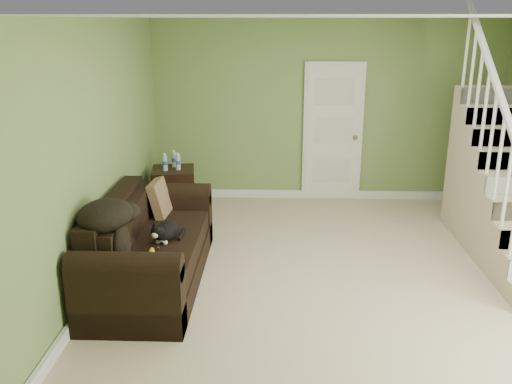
# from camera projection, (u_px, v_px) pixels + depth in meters

# --- Properties ---
(floor) EXTENTS (5.00, 5.50, 0.01)m
(floor) POSITION_uv_depth(u_px,v_px,m) (345.00, 280.00, 5.61)
(floor) COLOR tan
(floor) RESTS_ON ground
(ceiling) EXTENTS (5.00, 5.50, 0.01)m
(ceiling) POSITION_uv_depth(u_px,v_px,m) (359.00, 17.00, 4.82)
(ceiling) COLOR white
(ceiling) RESTS_ON wall_back
(wall_back) EXTENTS (5.00, 0.04, 2.60)m
(wall_back) POSITION_uv_depth(u_px,v_px,m) (326.00, 112.00, 7.83)
(wall_back) COLOR #738F4D
(wall_back) RESTS_ON floor
(wall_front) EXTENTS (5.00, 0.04, 2.60)m
(wall_front) POSITION_uv_depth(u_px,v_px,m) (426.00, 299.00, 2.60)
(wall_front) COLOR #738F4D
(wall_front) RESTS_ON floor
(wall_left) EXTENTS (0.04, 5.50, 2.60)m
(wall_left) POSITION_uv_depth(u_px,v_px,m) (95.00, 156.00, 5.30)
(wall_left) COLOR #738F4D
(wall_left) RESTS_ON floor
(baseboard_back) EXTENTS (5.00, 0.04, 0.12)m
(baseboard_back) POSITION_uv_depth(u_px,v_px,m) (323.00, 194.00, 8.18)
(baseboard_back) COLOR white
(baseboard_back) RESTS_ON floor
(baseboard_left) EXTENTS (0.04, 5.50, 0.12)m
(baseboard_left) POSITION_uv_depth(u_px,v_px,m) (109.00, 271.00, 5.68)
(baseboard_left) COLOR white
(baseboard_left) RESTS_ON floor
(door) EXTENTS (0.86, 0.12, 2.02)m
(door) POSITION_uv_depth(u_px,v_px,m) (333.00, 133.00, 7.88)
(door) COLOR white
(door) RESTS_ON floor
(staircase) EXTENTS (1.00, 2.51, 2.82)m
(staircase) POSITION_uv_depth(u_px,v_px,m) (510.00, 195.00, 6.27)
(staircase) COLOR tan
(staircase) RESTS_ON floor
(sofa) EXTENTS (0.96, 2.22, 0.88)m
(sofa) POSITION_uv_depth(u_px,v_px,m) (148.00, 251.00, 5.51)
(sofa) COLOR black
(sofa) RESTS_ON floor
(side_table) EXTENTS (0.63, 0.63, 0.90)m
(side_table) POSITION_uv_depth(u_px,v_px,m) (174.00, 192.00, 7.35)
(side_table) COLOR black
(side_table) RESTS_ON floor
(cat) EXTENTS (0.29, 0.53, 0.26)m
(cat) POSITION_uv_depth(u_px,v_px,m) (166.00, 232.00, 5.36)
(cat) COLOR black
(cat) RESTS_ON sofa
(banana) EXTENTS (0.09, 0.20, 0.06)m
(banana) POSITION_uv_depth(u_px,v_px,m) (152.00, 252.00, 5.06)
(banana) COLOR gold
(banana) RESTS_ON sofa
(throw_pillow) EXTENTS (0.22, 0.41, 0.41)m
(throw_pillow) POSITION_uv_depth(u_px,v_px,m) (160.00, 198.00, 6.06)
(throw_pillow) COLOR #472F1C
(throw_pillow) RESTS_ON sofa
(throw_blanket) EXTENTS (0.49, 0.64, 0.26)m
(throw_blanket) POSITION_uv_depth(u_px,v_px,m) (105.00, 215.00, 4.84)
(throw_blanket) COLOR black
(throw_blanket) RESTS_ON sofa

